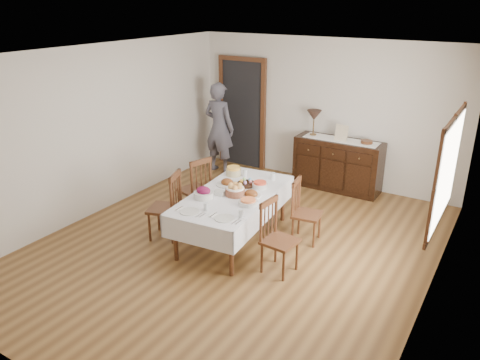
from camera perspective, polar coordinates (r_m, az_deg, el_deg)
The scene contains 26 objects.
ground at distance 6.59m, azimuth -0.46°, elevation -7.98°, with size 6.00×6.00×0.00m, color brown.
room_shell at distance 6.38m, azimuth 0.41°, elevation 6.95°, with size 5.02×6.02×2.65m.
dining_table at distance 6.50m, azimuth -0.78°, elevation -2.36°, with size 1.22×2.12×0.70m.
chair_left_near at distance 6.66m, azimuth -8.84°, elevation -3.05°, with size 0.52×0.52×1.00m.
chair_left_far at distance 7.23m, azimuth -5.36°, elevation -0.91°, with size 0.51×0.51×0.99m.
chair_right_near at distance 5.84m, azimuth 4.50°, elevation -6.86°, with size 0.43×0.43×0.94m.
chair_right_far at distance 6.59m, azimuth 7.79°, elevation -3.71°, with size 0.43×0.43×0.91m.
sideboard at distance 8.49m, azimuth 11.83°, elevation 1.87°, with size 1.53×0.55×0.92m.
person at distance 9.05m, azimuth -2.56°, elevation 6.72°, with size 0.59×0.38×1.88m, color #4E4D59.
bread_basket at distance 6.38m, azimuth -0.59°, elevation -1.25°, with size 0.27×0.27×0.17m.
egg_basket at distance 6.72m, azimuth 0.77°, elevation -0.44°, with size 0.26×0.26×0.11m.
ham_platter_a at distance 6.76m, azimuth -1.57°, elevation -0.35°, with size 0.32×0.32×0.11m.
ham_platter_b at distance 6.37m, azimuth 1.38°, elevation -1.73°, with size 0.27×0.27×0.11m.
beet_bowl at distance 6.32m, azimuth -4.47°, elevation -1.63°, with size 0.27×0.27×0.16m.
carrot_bowl at distance 6.65m, azimuth 2.44°, elevation -0.60°, with size 0.22×0.22×0.10m.
pineapple_bowl at distance 7.11m, azimuth -0.78°, elevation 1.08°, with size 0.23×0.23×0.14m.
casserole_dish at distance 6.12m, azimuth 1.01°, elevation -2.71°, with size 0.26×0.26×0.08m.
butter_dish at distance 6.40m, azimuth -2.49°, elevation -1.58°, with size 0.15×0.10×0.07m.
setting_left at distance 5.96m, azimuth -5.52°, elevation -3.64°, with size 0.43×0.31×0.10m.
setting_right at distance 5.76m, azimuth -1.25°, elevation -4.48°, with size 0.43×0.31×0.10m.
glass_far_a at distance 7.06m, azimuth 0.61°, elevation 0.85°, with size 0.07×0.07×0.11m.
glass_far_b at distance 6.96m, azimuth 4.04°, elevation 0.46°, with size 0.07×0.07×0.11m.
runner at distance 8.33m, azimuth 12.22°, elevation 4.81°, with size 1.30×0.35×0.01m.
table_lamp at distance 8.44m, azimuth 9.02°, elevation 7.71°, with size 0.26×0.26×0.46m.
picture_frame at distance 8.25m, azimuth 12.26°, elevation 5.61°, with size 0.22×0.08×0.28m.
deco_bowl at distance 8.21m, azimuth 15.18°, elevation 4.48°, with size 0.20×0.20×0.06m.
Camera 1 is at (3.05, -4.86, 3.24)m, focal length 35.00 mm.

